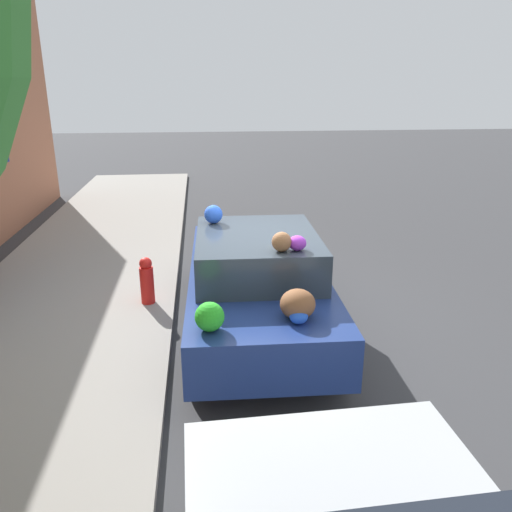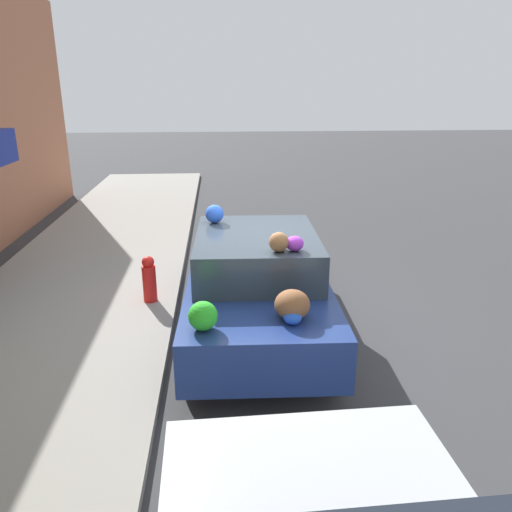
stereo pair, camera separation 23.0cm
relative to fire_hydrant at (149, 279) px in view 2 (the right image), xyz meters
The scene contains 4 objects.
ground_plane 1.72m from the fire_hydrant, 116.80° to the right, with size 60.00×60.00×0.00m, color #38383A.
sidewalk_curb 1.49m from the fire_hydrant, 121.54° to the left, with size 24.00×3.20×0.11m.
fire_hydrant is the anchor object (origin of this frame).
art_car 1.72m from the fire_hydrant, 117.71° to the right, with size 4.20×1.85×1.63m.
Camera 2 is at (-6.13, 0.43, 3.15)m, focal length 35.00 mm.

